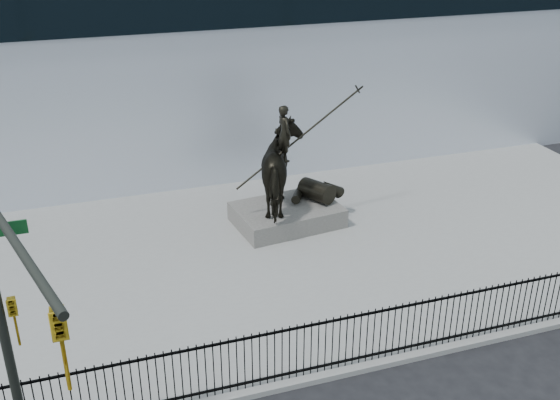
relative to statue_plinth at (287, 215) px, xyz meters
name	(u,v)px	position (x,y,z in m)	size (l,w,h in m)	color
plaza	(268,257)	(-1.32, -1.93, -0.40)	(30.00, 12.00, 0.15)	gray
building	(182,40)	(-1.32, 11.07, 4.02)	(44.00, 14.00, 9.00)	silver
picket_fence	(340,342)	(-1.32, -7.68, 0.42)	(22.10, 0.10, 1.50)	black
statue_plinth	(287,215)	(0.00, 0.00, 0.00)	(3.50, 2.41, 0.66)	#504D49
equestrian_statue	(289,169)	(0.07, 0.01, 1.70)	(4.47, 3.03, 3.81)	black
traffic_signal_left	(12,334)	(-8.07, -9.56, 3.55)	(1.52, 4.84, 7.00)	black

